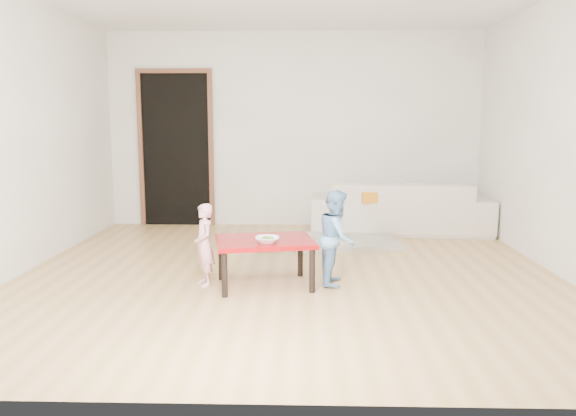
{
  "coord_description": "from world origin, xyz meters",
  "views": [
    {
      "loc": [
        0.14,
        -5.14,
        1.41
      ],
      "look_at": [
        0.0,
        -0.2,
        0.65
      ],
      "focal_mm": 35.0,
      "sensor_mm": 36.0,
      "label": 1
    }
  ],
  "objects_px": {
    "bowl": "(267,240)",
    "red_table": "(265,263)",
    "sofa": "(400,206)",
    "basin": "(268,243)",
    "child_blue": "(337,237)",
    "child_pink": "(204,245)"
  },
  "relations": [
    {
      "from": "child_pink",
      "to": "bowl",
      "type": "bearing_deg",
      "value": 50.19
    },
    {
      "from": "red_table",
      "to": "basin",
      "type": "relative_size",
      "value": 1.94
    },
    {
      "from": "sofa",
      "to": "red_table",
      "type": "bearing_deg",
      "value": 62.06
    },
    {
      "from": "red_table",
      "to": "child_blue",
      "type": "relative_size",
      "value": 1.0
    },
    {
      "from": "bowl",
      "to": "child_blue",
      "type": "height_order",
      "value": "child_blue"
    },
    {
      "from": "bowl",
      "to": "child_pink",
      "type": "distance_m",
      "value": 0.58
    },
    {
      "from": "sofa",
      "to": "child_blue",
      "type": "bearing_deg",
      "value": 72.84
    },
    {
      "from": "red_table",
      "to": "sofa",
      "type": "bearing_deg",
      "value": 57.57
    },
    {
      "from": "bowl",
      "to": "basin",
      "type": "bearing_deg",
      "value": 93.61
    },
    {
      "from": "child_blue",
      "to": "basin",
      "type": "relative_size",
      "value": 1.95
    },
    {
      "from": "bowl",
      "to": "red_table",
      "type": "bearing_deg",
      "value": 102.88
    },
    {
      "from": "sofa",
      "to": "basin",
      "type": "xyz_separation_m",
      "value": [
        -1.64,
        -1.06,
        -0.26
      ]
    },
    {
      "from": "child_blue",
      "to": "sofa",
      "type": "bearing_deg",
      "value": -14.15
    },
    {
      "from": "sofa",
      "to": "basin",
      "type": "relative_size",
      "value": 5.29
    },
    {
      "from": "child_blue",
      "to": "child_pink",
      "type": "bearing_deg",
      "value": 101.39
    },
    {
      "from": "red_table",
      "to": "bowl",
      "type": "bearing_deg",
      "value": -77.12
    },
    {
      "from": "child_pink",
      "to": "child_blue",
      "type": "bearing_deg",
      "value": 68.62
    },
    {
      "from": "bowl",
      "to": "child_pink",
      "type": "xyz_separation_m",
      "value": [
        -0.56,
        0.14,
        -0.08
      ]
    },
    {
      "from": "child_pink",
      "to": "basin",
      "type": "relative_size",
      "value": 1.68
    },
    {
      "from": "sofa",
      "to": "child_blue",
      "type": "height_order",
      "value": "child_blue"
    },
    {
      "from": "red_table",
      "to": "basin",
      "type": "xyz_separation_m",
      "value": [
        -0.07,
        1.42,
        -0.14
      ]
    },
    {
      "from": "child_blue",
      "to": "red_table",
      "type": "bearing_deg",
      "value": 105.38
    }
  ]
}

